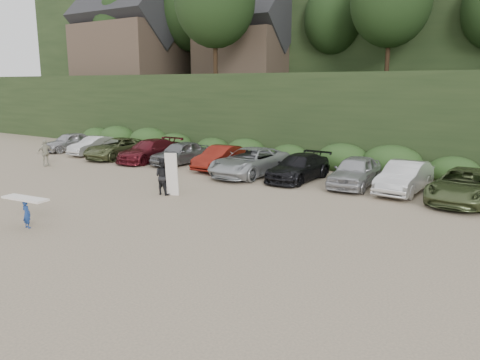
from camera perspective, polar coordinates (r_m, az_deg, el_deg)
The scene contains 6 objects.
ground at distance 18.58m, azimuth -8.92°, elevation -4.99°, with size 120.00×120.00×0.00m, color tan.
hillside_backdrop at distance 50.85m, azimuth 20.39°, elevation 17.67°, with size 90.00×41.50×28.00m.
parked_cars at distance 26.60m, azimuth 4.95°, elevation 1.83°, with size 40.03×5.96×1.61m.
distant_walker at distance 32.95m, azimuth -22.67°, elevation 3.07°, with size 1.02×0.43×1.74m, color #ABA890.
child_surfer at distance 19.05m, azimuth -24.63°, elevation -3.04°, with size 2.00×0.77×1.17m.
adult_surfer at distance 22.83m, azimuth -9.26°, elevation 0.45°, with size 1.32×0.69×2.09m.
Camera 1 is at (12.16, -13.02, 5.28)m, focal length 35.00 mm.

